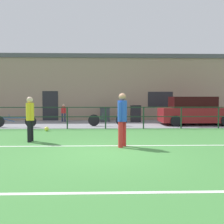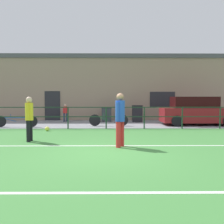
# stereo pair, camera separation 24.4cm
# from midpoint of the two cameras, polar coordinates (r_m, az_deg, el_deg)

# --- Properties ---
(ground) EXTENTS (60.00, 44.00, 0.04)m
(ground) POSITION_cam_midpoint_polar(r_m,az_deg,el_deg) (7.70, -0.95, -9.15)
(ground) COLOR #42843D
(field_line_touchline) EXTENTS (36.00, 0.11, 0.00)m
(field_line_touchline) POSITION_cam_midpoint_polar(r_m,az_deg,el_deg) (8.81, -0.90, -7.44)
(field_line_touchline) COLOR white
(field_line_touchline) RESTS_ON ground
(field_line_hash) EXTENTS (36.00, 0.11, 0.00)m
(field_line_hash) POSITION_cam_midpoint_polar(r_m,az_deg,el_deg) (4.61, -1.23, -17.36)
(field_line_hash) COLOR white
(field_line_hash) RESTS_ON ground
(pavement_strip) EXTENTS (48.00, 5.00, 0.02)m
(pavement_strip) POSITION_cam_midpoint_polar(r_m,az_deg,el_deg) (16.10, -0.74, -2.61)
(pavement_strip) COLOR gray
(pavement_strip) RESTS_ON ground
(perimeter_fence) EXTENTS (36.07, 0.07, 1.15)m
(perimeter_fence) POSITION_cam_midpoint_polar(r_m,az_deg,el_deg) (13.55, -0.78, -0.56)
(perimeter_fence) COLOR #193823
(perimeter_fence) RESTS_ON ground
(clubhouse_facade) EXTENTS (28.00, 2.56, 4.76)m
(clubhouse_facade) POSITION_cam_midpoint_polar(r_m,az_deg,el_deg) (19.74, -0.71, 5.36)
(clubhouse_facade) COLOR gray
(clubhouse_facade) RESTS_ON ground
(player_striker) EXTENTS (0.31, 0.44, 1.77)m
(player_striker) POSITION_cam_midpoint_polar(r_m,az_deg,el_deg) (8.51, 2.62, -1.00)
(player_striker) COLOR red
(player_striker) RESTS_ON ground
(player_winger) EXTENTS (0.29, 0.46, 1.66)m
(player_winger) POSITION_cam_midpoint_polar(r_m,az_deg,el_deg) (10.02, -17.09, -0.87)
(player_winger) COLOR black
(player_winger) RESTS_ON ground
(soccer_ball_spare) EXTENTS (0.22, 0.22, 0.22)m
(soccer_ball_spare) POSITION_cam_midpoint_polar(r_m,az_deg,el_deg) (13.06, -13.56, -3.61)
(soccer_ball_spare) COLOR #E5E04C
(soccer_ball_spare) RESTS_ON ground
(spectator_child) EXTENTS (0.33, 0.21, 1.19)m
(spectator_child) POSITION_cam_midpoint_polar(r_m,az_deg,el_deg) (17.75, -9.84, 0.09)
(spectator_child) COLOR #232D4C
(spectator_child) RESTS_ON pavement_strip
(parked_car_red) EXTENTS (4.26, 1.85, 1.67)m
(parked_car_red) POSITION_cam_midpoint_polar(r_m,az_deg,el_deg) (16.20, 18.51, 0.09)
(parked_car_red) COLOR maroon
(parked_car_red) RESTS_ON pavement_strip
(bicycle_parked_0) EXTENTS (2.34, 0.04, 0.72)m
(bicycle_parked_0) POSITION_cam_midpoint_polar(r_m,az_deg,el_deg) (15.14, -19.92, -1.89)
(bicycle_parked_0) COLOR black
(bicycle_parked_0) RESTS_ON pavement_strip
(bicycle_parked_1) EXTENTS (2.23, 0.04, 0.75)m
(bicycle_parked_1) POSITION_cam_midpoint_polar(r_m,az_deg,el_deg) (14.78, -0.29, -1.76)
(bicycle_parked_1) COLOR black
(bicycle_parked_1) RESTS_ON pavement_strip
(trash_bin_0) EXTENTS (0.68, 0.58, 0.98)m
(trash_bin_0) POSITION_cam_midpoint_polar(r_m,az_deg,el_deg) (17.57, -0.80, -0.49)
(trash_bin_0) COLOR #33383D
(trash_bin_0) RESTS_ON pavement_strip
(trash_bin_1) EXTENTS (0.68, 0.58, 1.11)m
(trash_bin_1) POSITION_cam_midpoint_polar(r_m,az_deg,el_deg) (17.36, 5.98, -0.34)
(trash_bin_1) COLOR black
(trash_bin_1) RESTS_ON pavement_strip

